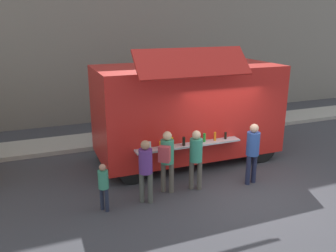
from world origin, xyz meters
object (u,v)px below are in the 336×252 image
(trash_bin, at_px, (246,116))
(customer_mid_with_backpack, at_px, (167,156))
(customer_rear_waiting, at_px, (146,166))
(customer_extra_browsing, at_px, (253,148))
(customer_front_ordering, at_px, (196,155))
(food_truck_main, at_px, (188,110))
(child_near_queue, at_px, (103,183))

(trash_bin, bearing_deg, customer_mid_with_backpack, -140.60)
(customer_rear_waiting, height_order, customer_extra_browsing, customer_extra_browsing)
(customer_front_ordering, distance_m, customer_rear_waiting, 1.45)
(food_truck_main, distance_m, customer_extra_browsing, 2.53)
(customer_mid_with_backpack, bearing_deg, trash_bin, -13.14)
(trash_bin, height_order, child_near_queue, child_near_queue)
(customer_rear_waiting, relative_size, child_near_queue, 1.36)
(food_truck_main, height_order, child_near_queue, food_truck_main)
(food_truck_main, bearing_deg, customer_mid_with_backpack, -126.46)
(customer_rear_waiting, bearing_deg, customer_extra_browsing, -57.77)
(customer_rear_waiting, bearing_deg, food_truck_main, -10.17)
(customer_mid_with_backpack, height_order, child_near_queue, customer_mid_with_backpack)
(trash_bin, relative_size, customer_extra_browsing, 0.56)
(trash_bin, bearing_deg, customer_rear_waiting, -142.09)
(trash_bin, relative_size, customer_front_ordering, 0.59)
(customer_front_ordering, bearing_deg, food_truck_main, 11.15)
(trash_bin, relative_size, customer_mid_with_backpack, 0.58)
(trash_bin, bearing_deg, customer_front_ordering, -135.44)
(food_truck_main, xyz_separation_m, customer_rear_waiting, (-2.11, -2.25, -0.68))
(customer_extra_browsing, xyz_separation_m, child_near_queue, (-4.04, 0.03, -0.31))
(customer_front_ordering, distance_m, child_near_queue, 2.49)
(customer_extra_browsing, bearing_deg, customer_front_ordering, 69.21)
(food_truck_main, xyz_separation_m, customer_extra_browsing, (0.89, -2.29, -0.62))
(customer_extra_browsing, relative_size, child_near_queue, 1.44)
(food_truck_main, height_order, customer_rear_waiting, food_truck_main)
(customer_extra_browsing, bearing_deg, customer_mid_with_backpack, 70.16)
(trash_bin, height_order, customer_mid_with_backpack, customer_mid_with_backpack)
(customer_rear_waiting, relative_size, customer_extra_browsing, 0.95)
(food_truck_main, distance_m, customer_front_ordering, 2.25)
(food_truck_main, xyz_separation_m, child_near_queue, (-3.15, -2.26, -0.93))
(trash_bin, distance_m, customer_rear_waiting, 7.45)
(customer_front_ordering, relative_size, customer_mid_with_backpack, 0.98)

